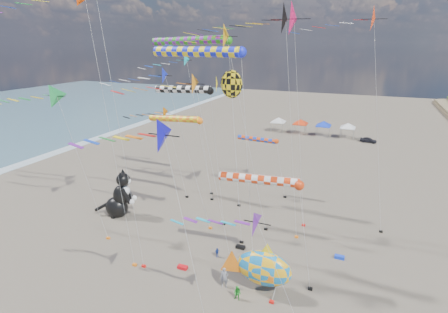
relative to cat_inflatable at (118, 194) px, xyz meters
name	(u,v)px	position (x,y,z in m)	size (l,w,h in m)	color
delta_kite_0	(169,88)	(9.97, -3.97, 12.95)	(12.67, 1.94, 17.14)	orange
delta_kite_1	(155,136)	(15.28, -14.33, 11.87)	(8.71, 2.00, 16.01)	#130FBF
delta_kite_2	(375,20)	(25.10, 7.60, 18.54)	(10.63, 2.63, 22.92)	#ED3B14
delta_kite_3	(277,21)	(17.09, 3.06, 18.41)	(12.31, 3.03, 22.96)	black
delta_kite_4	(55,98)	(-2.36, -4.64, 11.47)	(12.84, 2.52, 15.82)	green
delta_kite_5	(263,220)	(20.39, -10.90, 6.27)	(8.33, 1.83, 10.35)	#5E1E8D
delta_kite_6	(150,115)	(-0.03, 7.53, 7.75)	(10.23, 1.77, 11.85)	orange
delta_kite_7	(289,21)	(17.53, 5.84, 18.53)	(13.00, 3.35, 23.22)	#D21554
delta_kite_8	(228,38)	(12.31, 3.37, 16.97)	(11.91, 2.60, 21.34)	gold
delta_kite_10	(175,63)	(2.68, 9.73, 14.13)	(10.12, 1.68, 18.23)	#13BFD9
delta_kite_11	(155,78)	(5.15, 1.32, 13.14)	(12.14, 1.76, 17.28)	#182AD5
windsock_0	(193,41)	(6.26, 7.73, 16.72)	(11.31, 0.95, 20.07)	#238F1A
windsock_1	(200,53)	(12.74, -3.56, 15.78)	(9.39, 0.85, 19.11)	#1623E3
windsock_2	(259,140)	(13.08, 12.43, 4.62)	(6.81, 0.63, 7.83)	#D6430F
windsock_3	(177,119)	(3.54, 8.09, 7.42)	(8.96, 0.86, 10.71)	orange
windsock_4	(186,90)	(7.93, 2.71, 11.87)	(7.92, 0.81, 15.17)	black
windsock_5	(263,181)	(18.54, -4.58, 6.20)	(8.14, 0.78, 9.45)	red
angelfish_kite	(229,86)	(13.06, 1.89, 12.66)	(3.74, 3.02, 16.93)	yellow
cat_inflatable	(118,194)	(0.00, 0.00, 0.00)	(4.18, 2.09, 5.65)	black
fish_inflatable	(263,268)	(19.27, -6.29, -0.58)	(6.08, 2.66, 4.54)	#1377C1
person_adult	(224,277)	(16.18, -6.94, -1.90)	(0.67, 0.44, 1.85)	slate
child_green	(237,293)	(17.74, -7.99, -2.20)	(0.61, 0.47, 1.25)	#1F9126
child_blue	(217,252)	(13.91, -3.24, -2.35)	(0.56, 0.23, 0.95)	#1E3A97
kite_bag_0	(340,257)	(24.68, 0.91, -2.67)	(0.90, 0.44, 0.30)	blue
kite_bag_1	(183,267)	(11.78, -6.12, -2.67)	(0.90, 0.44, 0.30)	red
kite_bag_2	(241,247)	(15.49, -1.05, -2.67)	(0.90, 0.44, 0.30)	black
tent_row	(312,121)	(14.60, 47.23, 0.33)	(19.20, 4.20, 3.80)	silver
parked_car	(368,140)	(26.39, 45.23, -2.28)	(1.28, 3.18, 1.08)	#26262D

